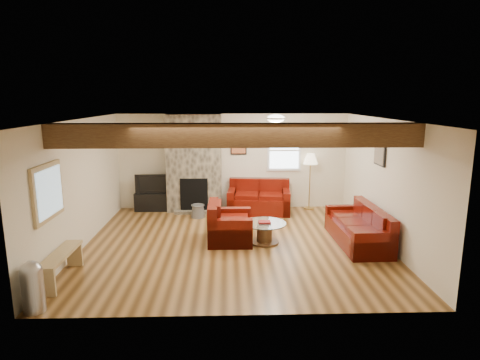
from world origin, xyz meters
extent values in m
plane|color=#583817|center=(0.00, 0.00, 0.00)|extent=(8.00, 8.00, 0.00)
plane|color=white|center=(0.00, 0.00, 2.50)|extent=(8.00, 8.00, 0.00)
plane|color=beige|center=(0.00, 2.75, 1.25)|extent=(8.00, 0.00, 8.00)
plane|color=beige|center=(0.00, -2.75, 1.25)|extent=(8.00, 0.00, 8.00)
plane|color=beige|center=(-3.00, 0.00, 1.25)|extent=(0.00, 7.50, 7.50)
plane|color=beige|center=(3.00, 0.00, 1.25)|extent=(0.00, 7.50, 7.50)
cube|color=#341C0F|center=(0.00, -1.25, 2.31)|extent=(6.00, 0.36, 0.38)
cube|color=#3C362E|center=(-1.00, 2.50, 1.25)|extent=(1.40, 0.50, 2.50)
cube|color=black|center=(-1.00, 2.25, 0.45)|extent=(0.70, 0.06, 0.90)
cube|color=#3C362E|center=(-1.00, 2.20, 0.04)|extent=(1.00, 0.25, 0.08)
cylinder|color=#422615|center=(0.60, 0.01, 0.02)|extent=(0.58, 0.58, 0.04)
cylinder|color=#422615|center=(0.60, 0.01, 0.19)|extent=(0.31, 0.31, 0.39)
cylinder|color=white|center=(0.60, 0.01, 0.42)|extent=(0.87, 0.87, 0.02)
cube|color=maroon|center=(0.60, 0.01, 0.44)|extent=(0.24, 0.17, 0.03)
cube|color=black|center=(-2.09, 2.53, 0.24)|extent=(0.94, 0.38, 0.47)
imported|color=black|center=(-2.09, 2.53, 0.72)|extent=(0.88, 0.11, 0.50)
cylinder|color=tan|center=(2.02, 2.55, 0.01)|extent=(0.27, 0.27, 0.03)
cylinder|color=tan|center=(2.02, 2.55, 0.66)|extent=(0.03, 0.03, 1.33)
cone|color=beige|center=(2.02, 2.55, 1.35)|extent=(0.38, 0.38, 0.27)
camera|label=1|loc=(-0.14, -7.71, 2.90)|focal=30.00mm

